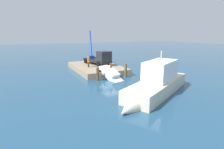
% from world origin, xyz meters
% --- Properties ---
extents(ground, '(200.00, 200.00, 0.00)m').
position_xyz_m(ground, '(0.00, 0.00, 0.00)').
color(ground, navy).
extents(dock, '(12.50, 7.60, 0.94)m').
position_xyz_m(dock, '(-6.11, 0.00, 0.47)').
color(dock, gray).
rests_on(dock, ground).
extents(crane_truck, '(8.86, 3.53, 6.34)m').
position_xyz_m(crane_truck, '(-6.29, 0.67, 2.27)').
color(crane_truck, black).
rests_on(crane_truck, dock).
extents(dock_worker, '(0.34, 0.34, 1.85)m').
position_xyz_m(dock_worker, '(-5.02, -1.88, 1.89)').
color(dock_worker, '#2A2A2A').
rests_on(dock_worker, dock).
extents(salvaged_car, '(4.65, 2.75, 2.76)m').
position_xyz_m(salvaged_car, '(0.98, -0.41, 0.72)').
color(salvaged_car, silver).
rests_on(salvaged_car, ground).
extents(moored_yacht, '(9.06, 13.27, 6.17)m').
position_xyz_m(moored_yacht, '(9.57, 0.47, 0.67)').
color(moored_yacht, beige).
rests_on(moored_yacht, ground).
extents(piling_near, '(0.41, 0.41, 1.92)m').
position_xyz_m(piling_near, '(0.81, -2.46, 0.96)').
color(piling_near, brown).
rests_on(piling_near, ground).
extents(piling_mid, '(0.34, 0.34, 2.32)m').
position_xyz_m(piling_mid, '(0.45, -0.20, 1.16)').
color(piling_mid, brown).
rests_on(piling_mid, ground).
extents(piling_far, '(0.41, 0.41, 2.15)m').
position_xyz_m(piling_far, '(0.79, 2.17, 1.08)').
color(piling_far, brown).
rests_on(piling_far, ground).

